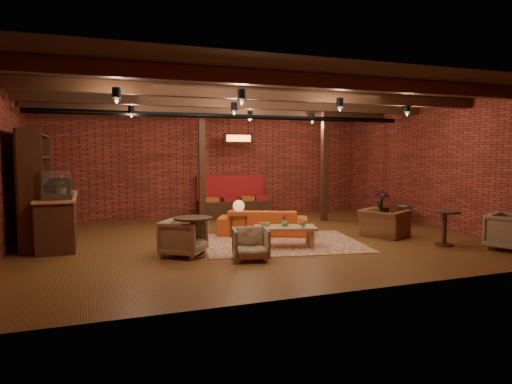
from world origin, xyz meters
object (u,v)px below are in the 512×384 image
object	(u,v)px
armchair_a	(184,236)
plant_tall	(382,176)
coffee_table	(285,229)
round_table_left	(193,230)
armchair_b	(251,242)
armchair_far	(511,230)
round_table_right	(445,222)
side_table_lamp	(239,209)
sofa	(263,222)
armchair_right	(384,219)
side_table_book	(401,208)

from	to	relation	value
armchair_a	plant_tall	world-z (taller)	plant_tall
coffee_table	round_table_left	distance (m)	1.99
coffee_table	armchair_b	xyz separation A→B (m)	(-1.04, -0.84, -0.06)
armchair_far	armchair_b	bearing A→B (deg)	145.89
round_table_right	armchair_far	world-z (taller)	armchair_far
side_table_lamp	coffee_table	bearing A→B (deg)	-70.16
armchair_b	armchair_far	size ratio (longest dim) A/B	0.80
coffee_table	round_table_right	bearing A→B (deg)	-17.99
coffee_table	plant_tall	distance (m)	4.86
armchair_a	armchair_far	size ratio (longest dim) A/B	0.95
sofa	round_table_left	bearing A→B (deg)	64.30
sofa	armchair_right	size ratio (longest dim) A/B	2.14
sofa	round_table_right	size ratio (longest dim) A/B	2.83
armchair_a	round_table_right	bearing A→B (deg)	-65.85
side_table_lamp	round_table_left	bearing A→B (deg)	-130.37
coffee_table	armchair_far	xyz separation A→B (m)	(4.10, -1.85, 0.02)
armchair_b	round_table_right	distance (m)	4.24
armchair_far	side_table_lamp	bearing A→B (deg)	121.58
armchair_right	sofa	bearing A→B (deg)	37.99
coffee_table	plant_tall	world-z (taller)	plant_tall
round_table_right	side_table_lamp	bearing A→B (deg)	146.23
round_table_left	armchair_far	distance (m)	6.28
coffee_table	round_table_right	size ratio (longest dim) A/B	1.85
sofa	armchair_a	bearing A→B (deg)	59.76
round_table_left	plant_tall	xyz separation A→B (m)	(6.07, 2.70, 0.77)
armchair_right	round_table_right	distance (m)	1.39
coffee_table	side_table_lamp	distance (m)	1.56
armchair_a	side_table_book	bearing A→B (deg)	-40.95
side_table_lamp	round_table_right	xyz separation A→B (m)	(3.72, -2.48, -0.15)
armchair_b	plant_tall	distance (m)	6.17
round_table_right	armchair_far	xyz separation A→B (m)	(0.91, -0.82, -0.09)
side_table_book	armchair_far	bearing A→B (deg)	-90.00
coffee_table	side_table_book	xyz separation A→B (m)	(4.10, 1.55, 0.08)
plant_tall	side_table_book	bearing A→B (deg)	-90.00
armchair_far	round_table_right	bearing A→B (deg)	115.18
side_table_lamp	armchair_a	distance (m)	2.24
armchair_right	side_table_book	xyz separation A→B (m)	(1.49, 1.32, 0.03)
armchair_a	armchair_b	world-z (taller)	armchair_a
round_table_left	round_table_right	size ratio (longest dim) A/B	1.02
armchair_right	side_table_lamp	bearing A→B (deg)	42.49
round_table_right	plant_tall	distance (m)	3.68
armchair_right	armchair_a	bearing A→B (deg)	67.68
armchair_b	round_table_right	xyz separation A→B (m)	(4.23, -0.20, 0.17)
armchair_a	armchair_far	xyz separation A→B (m)	(6.22, -1.75, 0.02)
armchair_right	plant_tall	bearing A→B (deg)	-60.25
side_table_book	plant_tall	distance (m)	1.21
coffee_table	armchair_a	xyz separation A→B (m)	(-2.12, -0.10, 0.00)
sofa	round_table_left	distance (m)	2.68
armchair_a	armchair_right	size ratio (longest dim) A/B	0.78
side_table_book	round_table_left	bearing A→B (deg)	-163.41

